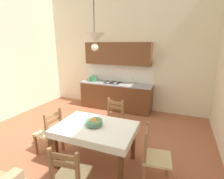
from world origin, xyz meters
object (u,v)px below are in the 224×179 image
object	(u,v)px
kitchen_cabinetry	(116,84)
fruit_bowl	(94,122)
dining_chair_tv_side	(50,133)
dining_chair_camera_side	(71,176)
dining_chair_window_side	(154,157)
dining_table	(96,133)
dining_chair_kitchen_side	(112,121)
pendant_lamp	(95,39)

from	to	relation	value
kitchen_cabinetry	fruit_bowl	distance (m)	2.78
dining_chair_tv_side	dining_chair_camera_side	distance (m)	1.32
dining_chair_window_side	dining_table	bearing A→B (deg)	178.97
dining_chair_kitchen_side	fruit_bowl	size ratio (longest dim) A/B	3.10
dining_chair_kitchen_side	dining_chair_window_side	bearing A→B (deg)	-39.67
dining_chair_kitchen_side	dining_chair_window_side	size ratio (longest dim) A/B	1.00
dining_table	dining_chair_kitchen_side	xyz separation A→B (m)	(-0.05, 0.88, -0.18)
dining_table	pendant_lamp	world-z (taller)	pendant_lamp
dining_chair_kitchen_side	pendant_lamp	bearing A→B (deg)	-84.68
kitchen_cabinetry	dining_chair_camera_side	size ratio (longest dim) A/B	2.59
dining_table	fruit_bowl	distance (m)	0.19
kitchen_cabinetry	fruit_bowl	size ratio (longest dim) A/B	8.03
dining_chair_window_side	fruit_bowl	world-z (taller)	dining_chair_window_side
pendant_lamp	dining_chair_window_side	bearing A→B (deg)	0.04
dining_chair_window_side	fruit_bowl	xyz separation A→B (m)	(-1.08, 0.03, 0.37)
dining_chair_tv_side	pendant_lamp	world-z (taller)	pendant_lamp
pendant_lamp	kitchen_cabinetry	bearing A→B (deg)	104.75
dining_chair_camera_side	fruit_bowl	size ratio (longest dim) A/B	3.10
dining_chair_camera_side	dining_chair_window_side	bearing A→B (deg)	40.99
kitchen_cabinetry	dining_chair_kitchen_side	bearing A→B (deg)	-70.86
kitchen_cabinetry	dining_chair_kitchen_side	distance (m)	1.98
fruit_bowl	pendant_lamp	world-z (taller)	pendant_lamp
dining_table	dining_chair_window_side	world-z (taller)	dining_chair_window_side
dining_chair_tv_side	dining_chair_camera_side	world-z (taller)	same
dining_chair_tv_side	dining_table	bearing A→B (deg)	4.61
dining_chair_kitchen_side	dining_chair_window_side	xyz separation A→B (m)	(1.09, -0.90, 0.00)
dining_chair_camera_side	dining_chair_kitchen_side	bearing A→B (deg)	94.11
kitchen_cabinetry	fruit_bowl	bearing A→B (deg)	-76.53
kitchen_cabinetry	dining_table	size ratio (longest dim) A/B	1.72
dining_chair_camera_side	dining_chair_tv_side	bearing A→B (deg)	144.07
kitchen_cabinetry	dining_chair_window_side	bearing A→B (deg)	-57.77
dining_chair_window_side	fruit_bowl	bearing A→B (deg)	178.38
dining_chair_kitchen_side	dining_chair_camera_side	xyz separation A→B (m)	(0.13, -1.74, 0.00)
dining_table	dining_chair_camera_side	world-z (taller)	dining_chair_camera_side
dining_chair_camera_side	fruit_bowl	world-z (taller)	dining_chair_camera_side
dining_chair_tv_side	dining_chair_camera_side	bearing A→B (deg)	-35.93
dining_table	dining_chair_camera_side	xyz separation A→B (m)	(0.08, -0.86, -0.18)
dining_chair_tv_side	dining_chair_camera_side	xyz separation A→B (m)	(1.07, -0.78, 0.00)
kitchen_cabinetry	dining_chair_camera_side	distance (m)	3.67
dining_chair_tv_side	dining_chair_kitchen_side	xyz separation A→B (m)	(0.94, 0.96, 0.00)
dining_chair_camera_side	pendant_lamp	bearing A→B (deg)	92.81
dining_chair_window_side	dining_chair_camera_side	xyz separation A→B (m)	(-0.96, -0.84, 0.00)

